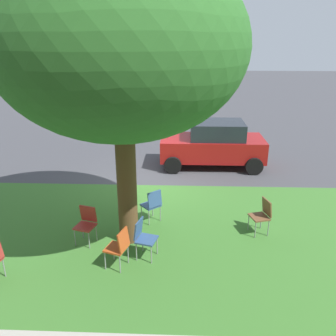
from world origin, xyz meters
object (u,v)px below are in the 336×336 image
at_px(chair_2, 262,214).
at_px(parked_car, 213,144).
at_px(street_tree, 121,47).
at_px(chair_5, 143,236).
at_px(chair_3, 86,222).
at_px(chair_4, 152,203).
at_px(chair_0, 119,245).

relative_size(chair_2, parked_car, 0.24).
xyz_separation_m(street_tree, chair_2, (-3.16, -0.42, -3.77)).
bearing_deg(chair_5, parked_car, -108.40).
bearing_deg(chair_5, chair_2, -158.10).
bearing_deg(chair_2, chair_3, 7.78).
height_order(chair_4, chair_5, same).
bearing_deg(parked_car, chair_5, 71.60).
bearing_deg(street_tree, chair_0, 88.17).
distance_m(chair_3, chair_4, 1.75).
xyz_separation_m(street_tree, chair_3, (0.94, 0.14, -3.77)).
distance_m(chair_0, chair_4, 2.00).
xyz_separation_m(chair_2, parked_car, (0.80, -4.73, 0.32)).
relative_size(street_tree, chair_2, 6.98).
xyz_separation_m(chair_4, parked_car, (-1.87, -4.28, 0.32)).
bearing_deg(chair_4, parked_car, -113.64).
xyz_separation_m(chair_3, chair_4, (-1.43, -1.01, 0.00)).
xyz_separation_m(street_tree, chair_4, (-0.48, -0.87, -3.77)).
distance_m(chair_2, parked_car, 4.80).
relative_size(chair_0, chair_4, 1.00).
relative_size(chair_0, chair_3, 1.00).
distance_m(chair_0, chair_5, 0.59).
bearing_deg(chair_3, chair_2, -172.22).
relative_size(chair_2, chair_3, 1.00).
bearing_deg(chair_4, chair_3, 35.18).
bearing_deg(street_tree, chair_2, -172.38).
bearing_deg(parked_car, chair_4, 66.36).
xyz_separation_m(chair_0, chair_3, (0.91, -0.92, 0.00)).
height_order(chair_0, chair_5, same).
bearing_deg(chair_0, chair_3, -45.42).
xyz_separation_m(chair_2, chair_4, (2.67, -0.45, 0.00)).
relative_size(street_tree, chair_4, 6.98).
bearing_deg(parked_car, chair_0, 68.95).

